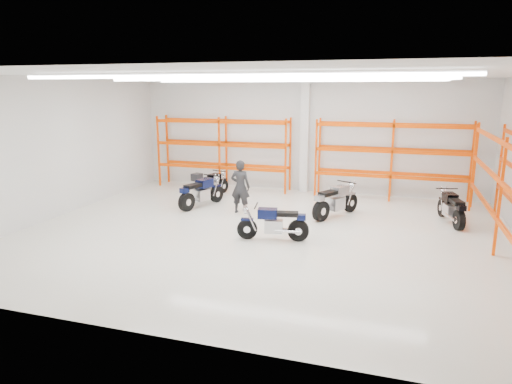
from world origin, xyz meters
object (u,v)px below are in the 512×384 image
(motorcycle_back_d, at_px, (452,209))
(motorcycle_back_a, at_px, (209,184))
(motorcycle_back_b, at_px, (200,193))
(motorcycle_back_c, at_px, (334,202))
(structural_column, at_px, (305,137))
(standing_man, at_px, (240,187))
(motorcycle_main, at_px, (276,224))

(motorcycle_back_d, bearing_deg, motorcycle_back_a, 172.88)
(motorcycle_back_b, distance_m, motorcycle_back_d, 8.33)
(motorcycle_back_b, height_order, motorcycle_back_d, motorcycle_back_b)
(motorcycle_back_c, distance_m, structural_column, 4.25)
(motorcycle_back_c, bearing_deg, standing_man, -171.98)
(motorcycle_back_b, bearing_deg, structural_column, 50.28)
(motorcycle_main, distance_m, motorcycle_back_c, 3.08)
(motorcycle_back_d, bearing_deg, structural_column, 149.21)
(motorcycle_back_c, relative_size, standing_man, 1.13)
(motorcycle_back_a, distance_m, standing_man, 2.68)
(motorcycle_back_b, relative_size, structural_column, 0.47)
(motorcycle_back_d, distance_m, standing_man, 6.75)
(motorcycle_back_a, distance_m, structural_column, 4.29)
(motorcycle_main, relative_size, motorcycle_back_b, 0.94)
(motorcycle_main, bearing_deg, motorcycle_back_b, 142.56)
(motorcycle_back_b, bearing_deg, motorcycle_back_c, 1.72)
(motorcycle_back_b, distance_m, structural_column, 5.02)
(motorcycle_back_c, relative_size, structural_column, 0.45)
(structural_column, bearing_deg, motorcycle_back_d, -30.79)
(motorcycle_main, xyz_separation_m, structural_column, (-0.51, 6.31, 1.79))
(motorcycle_back_a, xyz_separation_m, motorcycle_back_b, (0.30, -1.53, 0.01))
(motorcycle_main, xyz_separation_m, standing_man, (-1.88, 2.39, 0.44))
(motorcycle_main, bearing_deg, standing_man, 128.22)
(motorcycle_main, distance_m, motorcycle_back_b, 4.42)
(motorcycle_back_a, relative_size, motorcycle_back_c, 0.97)
(motorcycle_back_c, bearing_deg, motorcycle_back_d, 4.87)
(motorcycle_back_c, bearing_deg, motorcycle_back_b, -178.28)
(motorcycle_back_b, distance_m, standing_man, 1.70)
(standing_man, bearing_deg, motorcycle_back_b, -11.52)
(motorcycle_back_a, bearing_deg, motorcycle_back_d, -7.12)
(motorcycle_back_b, bearing_deg, motorcycle_main, -37.44)
(standing_man, height_order, structural_column, structural_column)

